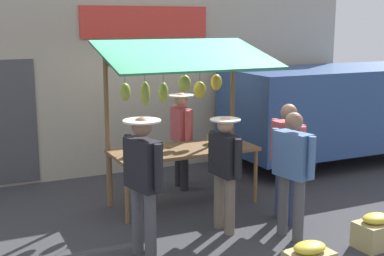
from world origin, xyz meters
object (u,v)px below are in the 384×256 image
object	(u,v)px
vendor_with_sunhat	(181,133)
shopper_in_striped_shirt	(225,165)
shopper_in_grey_tee	(287,154)
parked_van	(331,107)
market_stall	(183,104)
shopper_with_shopping_bag	(143,175)
produce_crate_side	(375,232)
shopper_with_ponytail	(292,166)

from	to	relation	value
vendor_with_sunhat	shopper_in_striped_shirt	distance (m)	1.96
shopper_in_grey_tee	parked_van	world-z (taller)	parked_van
market_stall	vendor_with_sunhat	size ratio (longest dim) A/B	1.54
parked_van	market_stall	bearing A→B (deg)	15.12
market_stall	shopper_with_shopping_bag	world-z (taller)	market_stall
vendor_with_sunhat	shopper_in_grey_tee	size ratio (longest dim) A/B	0.97
market_stall	parked_van	size ratio (longest dim) A/B	0.57
vendor_with_sunhat	produce_crate_side	bearing A→B (deg)	24.67
shopper_in_striped_shirt	produce_crate_side	xyz separation A→B (m)	(-1.45, 1.27, -0.71)
market_stall	parked_van	xyz separation A→B (m)	(-3.60, -0.97, -0.43)
vendor_with_sunhat	shopper_in_striped_shirt	world-z (taller)	vendor_with_sunhat
market_stall	shopper_with_shopping_bag	size ratio (longest dim) A/B	1.47
shopper_in_grey_tee	produce_crate_side	world-z (taller)	shopper_in_grey_tee
market_stall	vendor_with_sunhat	distance (m)	0.96
produce_crate_side	shopper_in_striped_shirt	bearing A→B (deg)	-41.26
market_stall	shopper_with_ponytail	world-z (taller)	market_stall
market_stall	shopper_in_grey_tee	size ratio (longest dim) A/B	1.50
parked_van	produce_crate_side	world-z (taller)	parked_van
shopper_with_ponytail	shopper_in_grey_tee	xyz separation A→B (m)	(-0.28, -0.51, 0.01)
shopper_in_striped_shirt	produce_crate_side	bearing A→B (deg)	-136.61
produce_crate_side	vendor_with_sunhat	bearing A→B (deg)	-69.50
shopper_with_ponytail	parked_van	world-z (taller)	parked_van
shopper_with_ponytail	shopper_in_grey_tee	world-z (taller)	shopper_in_grey_tee
shopper_with_shopping_bag	produce_crate_side	distance (m)	2.98
vendor_with_sunhat	parked_van	bearing A→B (deg)	98.83
market_stall	shopper_with_ponytail	distance (m)	2.04
market_stall	shopper_with_shopping_bag	bearing A→B (deg)	51.95
vendor_with_sunhat	market_stall	bearing A→B (deg)	-17.78
shopper_with_ponytail	shopper_with_shopping_bag	size ratio (longest dim) A/B	0.97
market_stall	parked_van	distance (m)	3.75
parked_van	shopper_with_shopping_bag	bearing A→B (deg)	27.65
shopper_in_striped_shirt	parked_van	distance (m)	4.20
shopper_with_ponytail	shopper_in_striped_shirt	size ratio (longest dim) A/B	1.06
market_stall	parked_van	bearing A→B (deg)	-164.92
shopper_with_shopping_bag	shopper_in_grey_tee	bearing A→B (deg)	-97.03
vendor_with_sunhat	produce_crate_side	xyz separation A→B (m)	(-1.20, 3.22, -0.75)
market_stall	parked_van	world-z (taller)	market_stall
vendor_with_sunhat	shopper_in_striped_shirt	xyz separation A→B (m)	(0.24, 1.95, -0.04)
shopper_with_ponytail	parked_van	bearing A→B (deg)	-57.89
parked_van	produce_crate_side	size ratio (longest dim) A/B	8.31
vendor_with_sunhat	shopper_with_ponytail	distance (m)	2.55
shopper_in_striped_shirt	parked_van	xyz separation A→B (m)	(-3.56, -2.22, 0.21)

